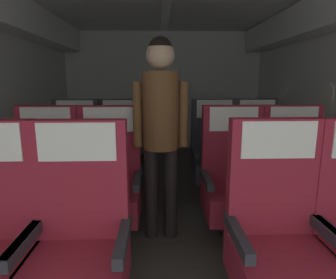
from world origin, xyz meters
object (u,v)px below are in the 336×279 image
object	(u,v)px
seat_b_left_aisle	(109,185)
seat_c_right_aisle	(257,156)
seat_a_right_window	(278,240)
flight_attendant	(161,119)
seat_b_left_window	(47,185)
seat_c_left_aisle	(122,157)
seat_c_left_window	(76,158)
seat_b_right_window	(234,184)
seat_a_left_aisle	(78,245)
seat_c_right_window	(214,156)
seat_b_right_aisle	(293,183)

from	to	relation	value
seat_b_left_aisle	seat_c_right_aisle	size ratio (longest dim) A/B	1.00
seat_a_right_window	flight_attendant	world-z (taller)	flight_attendant
seat_b_left_window	seat_c_left_aisle	bearing A→B (deg)	59.86
seat_c_left_aisle	seat_a_right_window	bearing A→B (deg)	-58.93
seat_c_left_window	flight_attendant	bearing A→B (deg)	-42.73
seat_b_right_window	seat_c_right_aisle	bearing A→B (deg)	60.31
seat_a_left_aisle	seat_b_left_aisle	world-z (taller)	same
seat_b_left_window	seat_c_left_window	xyz separation A→B (m)	(-0.00, 0.85, 0.00)
seat_b_left_window	seat_c_left_window	bearing A→B (deg)	90.29
seat_b_left_window	flight_attendant	distance (m)	1.08
seat_b_right_window	seat_b_left_window	bearing A→B (deg)	179.13
seat_c_right_aisle	seat_c_right_window	distance (m)	0.48
seat_c_right_aisle	seat_c_right_window	xyz separation A→B (m)	(-0.48, 0.01, 0.00)
seat_c_left_aisle	flight_attendant	bearing A→B (deg)	-64.00
seat_a_right_window	seat_c_left_aisle	bearing A→B (deg)	121.07
seat_c_left_aisle	seat_c_right_window	distance (m)	1.05
seat_b_right_aisle	flight_attendant	size ratio (longest dim) A/B	0.68
seat_b_left_window	seat_a_left_aisle	bearing A→B (deg)	-60.89
seat_c_left_window	seat_c_left_aisle	world-z (taller)	same
seat_b_right_window	seat_c_right_aisle	distance (m)	1.01
seat_b_left_aisle	seat_b_right_window	distance (m)	1.02
seat_b_right_window	seat_c_left_aisle	bearing A→B (deg)	139.29
seat_b_left_window	flight_attendant	size ratio (longest dim) A/B	0.68
seat_a_left_aisle	seat_c_left_window	size ratio (longest dim) A/B	1.00
seat_b_left_aisle	seat_c_right_window	size ratio (longest dim) A/B	1.00
seat_b_left_window	seat_a_right_window	bearing A→B (deg)	-29.42
seat_b_right_aisle	seat_c_left_aisle	bearing A→B (deg)	150.10
seat_b_right_aisle	seat_a_left_aisle	bearing A→B (deg)	-150.63
seat_b_left_aisle	seat_c_right_aisle	world-z (taller)	same
seat_a_left_aisle	seat_c_left_window	bearing A→B (deg)	106.03
seat_a_left_aisle	seat_b_right_window	xyz separation A→B (m)	(1.04, 0.86, 0.00)
seat_b_right_window	seat_a_right_window	bearing A→B (deg)	-88.94
seat_a_right_window	seat_b_right_window	xyz separation A→B (m)	(-0.02, 0.85, 0.00)
seat_c_left_aisle	seat_c_right_aisle	distance (m)	1.53
seat_b_right_window	seat_c_left_window	xyz separation A→B (m)	(-1.54, 0.87, 0.00)
seat_b_left_aisle	seat_c_right_aisle	bearing A→B (deg)	29.66
seat_a_left_aisle	seat_b_right_window	world-z (taller)	same
seat_c_left_window	flight_attendant	distance (m)	1.38
seat_b_right_window	seat_c_right_window	xyz separation A→B (m)	(0.02, 0.89, 0.00)
seat_c_right_window	seat_b_left_aisle	bearing A→B (deg)	-139.69
seat_b_left_window	seat_b_left_aisle	bearing A→B (deg)	-1.77
seat_c_left_window	seat_c_left_aisle	size ratio (longest dim) A/B	1.00
seat_c_left_aisle	seat_c_left_window	bearing A→B (deg)	-178.17
seat_c_left_aisle	seat_c_right_window	size ratio (longest dim) A/B	1.00
seat_b_left_aisle	seat_b_right_aisle	size ratio (longest dim) A/B	1.00
seat_a_right_window	seat_b_left_window	xyz separation A→B (m)	(-1.55, 0.87, 0.00)
seat_a_left_aisle	flight_attendant	world-z (taller)	flight_attendant
seat_a_right_window	seat_b_right_window	world-z (taller)	same
seat_c_right_window	seat_c_left_aisle	bearing A→B (deg)	-179.89
seat_a_right_window	seat_c_left_window	distance (m)	2.32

